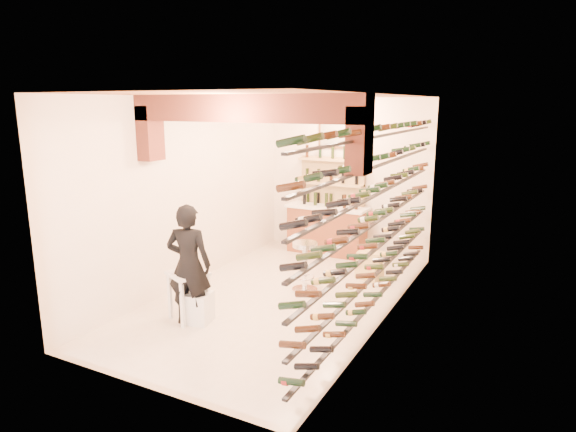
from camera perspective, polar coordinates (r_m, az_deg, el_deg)
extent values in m
plane|color=beige|center=(8.20, -0.98, -9.32)|extent=(6.00, 6.00, 0.00)
cube|color=silver|center=(10.44, 6.85, 4.52)|extent=(3.50, 0.02, 3.20)
cube|color=silver|center=(5.37, -16.46, -3.79)|extent=(3.50, 0.02, 3.20)
cube|color=silver|center=(8.69, -11.23, 2.71)|extent=(0.02, 6.00, 3.20)
cube|color=silver|center=(7.09, 11.52, 0.45)|extent=(0.02, 6.00, 3.20)
cube|color=#A5623A|center=(7.60, -1.07, 13.66)|extent=(3.50, 6.00, 0.02)
cube|color=brown|center=(6.73, -5.21, 12.20)|extent=(3.50, 0.35, 0.36)
cube|color=brown|center=(7.74, -15.52, 9.12)|extent=(0.24, 0.35, 0.80)
cube|color=brown|center=(6.03, 8.19, 8.54)|extent=(0.24, 0.35, 0.80)
cube|color=black|center=(7.53, 9.88, -9.51)|extent=(0.06, 5.70, 0.03)
cube|color=black|center=(7.39, 9.99, -6.64)|extent=(0.06, 5.70, 0.03)
cube|color=black|center=(7.27, 10.11, -3.66)|extent=(0.06, 5.70, 0.03)
cube|color=black|center=(7.17, 10.24, -0.59)|extent=(0.06, 5.70, 0.03)
cube|color=black|center=(7.09, 10.37, 2.56)|extent=(0.06, 5.70, 0.03)
cube|color=black|center=(7.03, 10.50, 5.77)|extent=(0.06, 5.70, 0.03)
cube|color=black|center=(6.99, 10.63, 9.02)|extent=(0.06, 5.70, 0.03)
cube|color=brown|center=(10.45, 4.47, -1.69)|extent=(1.60, 0.55, 0.96)
cube|color=white|center=(10.33, 4.52, 1.02)|extent=(1.70, 0.62, 0.05)
cube|color=tan|center=(10.57, 5.09, 1.36)|extent=(1.40, 0.10, 2.00)
cube|color=tan|center=(10.61, 4.83, -1.64)|extent=(1.40, 0.28, 0.04)
cube|color=tan|center=(10.49, 4.88, 1.00)|extent=(1.40, 0.28, 0.04)
cube|color=tan|center=(10.40, 4.93, 3.70)|extent=(1.40, 0.28, 0.04)
cube|color=tan|center=(10.34, 4.98, 6.44)|extent=(1.40, 0.28, 0.04)
cube|color=brown|center=(10.43, 5.35, 9.24)|extent=(0.70, 0.04, 0.55)
cube|color=#99998C|center=(10.41, 5.30, 9.24)|extent=(0.60, 0.01, 0.45)
cube|color=white|center=(7.32, -11.42, -6.47)|extent=(0.66, 0.66, 0.05)
cube|color=white|center=(7.54, -13.39, -8.94)|extent=(0.05, 0.05, 0.68)
cube|color=white|center=(7.19, -12.02, -9.93)|extent=(0.05, 0.05, 0.68)
cube|color=white|center=(7.70, -10.63, -8.34)|extent=(0.05, 0.05, 0.68)
cube|color=white|center=(7.36, -9.16, -9.28)|extent=(0.05, 0.05, 0.68)
cylinder|color=white|center=(7.29, -11.04, -6.26)|extent=(0.23, 0.23, 0.01)
cylinder|color=#BF7266|center=(7.29, -11.05, -6.13)|extent=(0.17, 0.17, 0.02)
cube|color=white|center=(7.33, -13.06, -6.26)|extent=(0.12, 0.12, 0.01)
cylinder|color=white|center=(7.50, -11.61, -5.78)|extent=(0.07, 0.07, 0.00)
cylinder|color=white|center=(7.49, -11.62, -5.45)|extent=(0.01, 0.01, 0.09)
cone|color=#5C070F|center=(7.47, -11.65, -4.96)|extent=(0.07, 0.07, 0.08)
cube|color=white|center=(7.37, -10.21, -10.29)|extent=(0.41, 0.41, 0.44)
imported|color=black|center=(7.14, -11.30, -5.51)|extent=(0.73, 0.59, 1.74)
cylinder|color=silver|center=(8.47, 1.92, -8.44)|extent=(0.44, 0.44, 0.03)
cylinder|color=silver|center=(8.34, 1.94, -5.96)|extent=(0.09, 0.09, 0.76)
cylinder|color=silver|center=(8.22, 1.96, -3.30)|extent=(0.41, 0.41, 0.08)
torus|color=silver|center=(8.40, 1.93, -7.02)|extent=(0.33, 0.33, 0.03)
cube|color=#DDC179|center=(9.10, 9.30, -6.33)|extent=(0.50, 0.41, 0.26)
cube|color=#DDC179|center=(9.02, 9.36, -4.81)|extent=(0.42, 0.29, 0.24)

